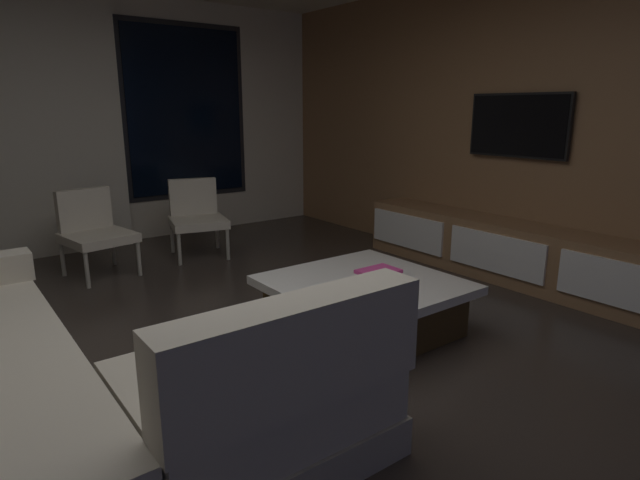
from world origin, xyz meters
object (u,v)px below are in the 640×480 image
at_px(accent_chair_by_curtain, 93,228).
at_px(media_console, 515,254).
at_px(coffee_table, 363,305).
at_px(book_stack_on_coffee_table, 378,274).
at_px(accent_chair_near_window, 196,214).
at_px(sectional_couch, 40,391).
at_px(mounted_tv, 518,125).

xyz_separation_m(accent_chair_by_curtain, media_console, (2.89, -2.46, -0.18)).
distance_m(coffee_table, book_stack_on_coffee_table, 0.23).
distance_m(accent_chair_near_window, accent_chair_by_curtain, 1.04).
distance_m(sectional_couch, book_stack_on_coffee_table, 2.10).
bearing_deg(coffee_table, accent_chair_near_window, 91.97).
bearing_deg(book_stack_on_coffee_table, accent_chair_by_curtain, 115.85).
xyz_separation_m(coffee_table, accent_chair_by_curtain, (-1.12, 2.44, 0.25)).
relative_size(sectional_couch, accent_chair_by_curtain, 3.21).
bearing_deg(accent_chair_by_curtain, book_stack_on_coffee_table, -64.15).
xyz_separation_m(coffee_table, media_console, (1.77, -0.01, 0.06)).
height_order(accent_chair_near_window, media_console, accent_chair_near_window).
xyz_separation_m(accent_chair_by_curtain, mounted_tv, (3.07, -2.26, 0.92)).
height_order(accent_chair_by_curtain, media_console, accent_chair_by_curtain).
bearing_deg(accent_chair_near_window, book_stack_on_coffee_table, -86.18).
relative_size(accent_chair_near_window, accent_chair_by_curtain, 1.00).
xyz_separation_m(sectional_couch, accent_chair_by_curtain, (0.89, 2.56, 0.14)).
bearing_deg(coffee_table, media_console, -0.40).
height_order(sectional_couch, media_console, sectional_couch).
height_order(book_stack_on_coffee_table, accent_chair_near_window, accent_chair_near_window).
xyz_separation_m(book_stack_on_coffee_table, accent_chair_near_window, (-0.17, 2.56, 0.03)).
bearing_deg(book_stack_on_coffee_table, accent_chair_near_window, 93.82).
relative_size(coffee_table, accent_chair_near_window, 1.49).
distance_m(coffee_table, media_console, 1.77).
relative_size(coffee_table, accent_chair_by_curtain, 1.49).
height_order(sectional_couch, accent_chair_by_curtain, sectional_couch).
xyz_separation_m(coffee_table, book_stack_on_coffee_table, (0.08, -0.05, 0.21)).
height_order(sectional_couch, coffee_table, sectional_couch).
distance_m(sectional_couch, media_console, 3.78).
xyz_separation_m(media_console, mounted_tv, (0.18, 0.20, 1.10)).
height_order(accent_chair_near_window, mounted_tv, mounted_tv).
height_order(book_stack_on_coffee_table, mounted_tv, mounted_tv).
relative_size(sectional_couch, coffee_table, 2.16).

